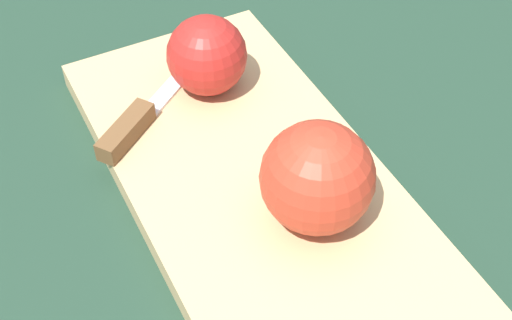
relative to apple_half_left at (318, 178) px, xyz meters
name	(u,v)px	position (x,y,z in m)	size (l,w,h in m)	color
ground_plane	(256,195)	(0.06, 0.02, -0.07)	(4.00, 4.00, 0.00)	#1E3828
cutting_board	(256,186)	(0.06, 0.02, -0.06)	(0.43, 0.21, 0.02)	tan
apple_half_left	(318,178)	(0.00, 0.00, 0.00)	(0.09, 0.09, 0.09)	red
apple_half_right	(207,56)	(0.18, 0.01, -0.01)	(0.07, 0.07, 0.07)	red
knife	(135,122)	(0.16, 0.09, -0.04)	(0.11, 0.14, 0.02)	silver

